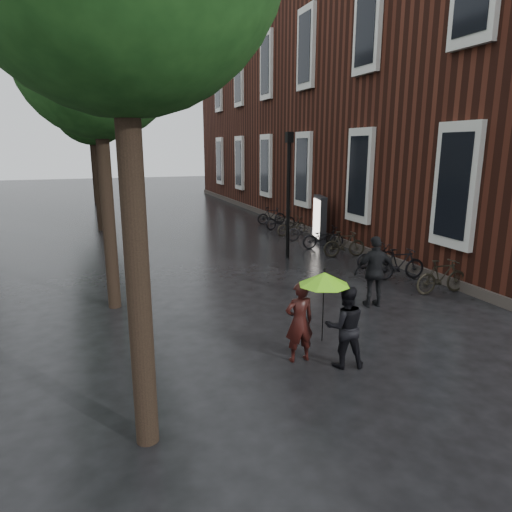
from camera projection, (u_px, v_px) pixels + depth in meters
name	position (u px, v px, depth m)	size (l,w,h in m)	color
ground	(423.00, 422.00, 6.96)	(120.00, 120.00, 0.00)	black
brick_building	(352.00, 114.00, 26.83)	(10.20, 33.20, 12.00)	#38160F
street_trees	(93.00, 91.00, 18.68)	(4.33, 34.03, 8.91)	black
person_burgundy	(299.00, 322.00, 8.81)	(0.59, 0.39, 1.61)	black
person_black	(345.00, 326.00, 8.59)	(0.78, 0.61, 1.60)	black
lime_umbrella	(324.00, 279.00, 8.43)	(0.97, 0.97, 1.44)	black
pedestrian_walking	(375.00, 272.00, 11.83)	(1.10, 0.46, 1.88)	black
parked_bicycles	(325.00, 237.00, 18.88)	(2.09, 13.37, 1.00)	black
ad_lightbox	(319.00, 219.00, 19.93)	(0.31, 1.34, 2.02)	black
lamp_post	(289.00, 183.00, 16.56)	(0.24, 0.24, 4.61)	black
cycle_sign	(109.00, 194.00, 22.49)	(0.15, 0.51, 2.78)	#262628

